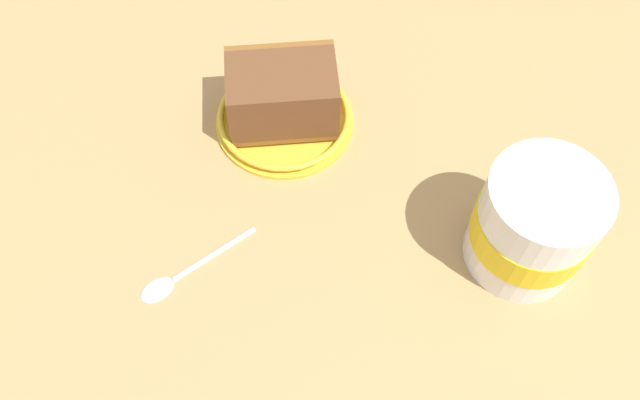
# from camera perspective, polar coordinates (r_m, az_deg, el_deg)

# --- Properties ---
(ground_plane) EXTENTS (1.31, 1.31, 0.04)m
(ground_plane) POSITION_cam_1_polar(r_m,az_deg,el_deg) (0.63, -0.66, 0.99)
(ground_plane) COLOR tan
(small_plate) EXTENTS (0.13, 0.13, 0.02)m
(small_plate) POSITION_cam_1_polar(r_m,az_deg,el_deg) (0.65, -3.04, 6.97)
(small_plate) COLOR yellow
(small_plate) RESTS_ON ground_plane
(cake_slice) EXTENTS (0.10, 0.12, 0.06)m
(cake_slice) POSITION_cam_1_polar(r_m,az_deg,el_deg) (0.62, -3.19, 8.98)
(cake_slice) COLOR brown
(cake_slice) RESTS_ON small_plate
(tea_mug) EXTENTS (0.12, 0.10, 0.10)m
(tea_mug) POSITION_cam_1_polar(r_m,az_deg,el_deg) (0.56, 17.74, -1.90)
(tea_mug) COLOR white
(tea_mug) RESTS_ON ground_plane
(teaspoon) EXTENTS (0.10, 0.08, 0.01)m
(teaspoon) POSITION_cam_1_polar(r_m,az_deg,el_deg) (0.58, -12.28, -6.43)
(teaspoon) COLOR silver
(teaspoon) RESTS_ON ground_plane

